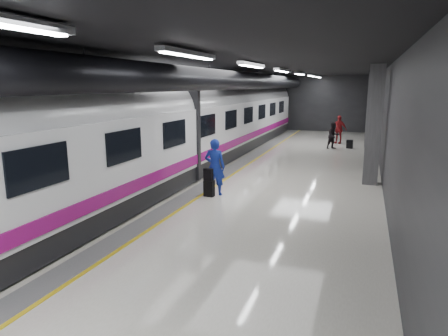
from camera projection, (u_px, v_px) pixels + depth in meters
The scene contains 9 objects.
ground at pixel (242, 186), 15.10m from camera, with size 40.00×40.00×0.00m, color silver.
platform_hall at pixel (243, 91), 15.36m from camera, with size 10.02×40.02×4.51m.
train at pixel (164, 128), 15.74m from camera, with size 3.05×38.00×4.05m.
traveler_main at pixel (215, 167), 13.73m from camera, with size 0.71×0.47×1.96m, color #171DAF.
suitcase_main at pixel (209, 188), 13.63m from camera, with size 0.35×0.22×0.56m, color black.
shoulder_bag at pixel (208, 174), 13.56m from camera, with size 0.30×0.16×0.41m, color black.
traveler_far_a at pixel (333, 136), 23.81m from camera, with size 0.77×0.60×1.58m, color black.
traveler_far_b at pixel (339, 129), 26.03m from camera, with size 1.07×0.45×1.83m, color maroon.
suitcase_far at pixel (350, 144), 24.05m from camera, with size 0.35×0.23×0.51m, color black.
Camera 1 is at (4.23, -14.04, 3.73)m, focal length 32.00 mm.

